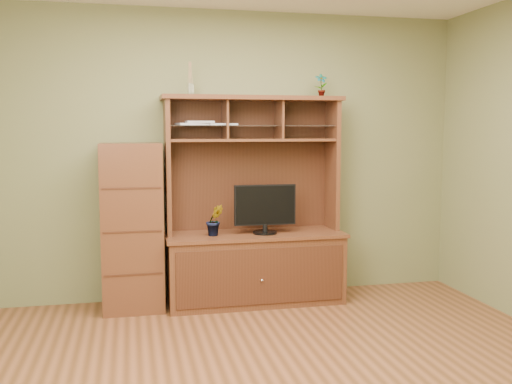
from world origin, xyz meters
name	(u,v)px	position (x,y,z in m)	size (l,w,h in m)	color
room	(284,170)	(0.00, 0.00, 1.35)	(4.54, 4.04, 2.74)	#583319
media_hutch	(254,246)	(0.19, 1.73, 0.52)	(1.66, 0.61, 1.90)	#492815
monitor	(265,208)	(0.27, 1.65, 0.89)	(0.57, 0.22, 0.45)	black
orchid_plant	(215,220)	(-0.19, 1.65, 0.79)	(0.15, 0.12, 0.28)	#24521C
top_plant	(321,85)	(0.85, 1.80, 2.01)	(0.12, 0.08, 0.22)	#296322
reed_diffuser	(190,82)	(-0.38, 1.80, 2.02)	(0.06, 0.06, 0.30)	silver
magazines	(204,124)	(-0.26, 1.81, 1.65)	(0.56, 0.24, 0.04)	#B7B6BB
side_cabinet	(132,227)	(-0.91, 1.74, 0.74)	(0.53, 0.48, 1.48)	#492815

